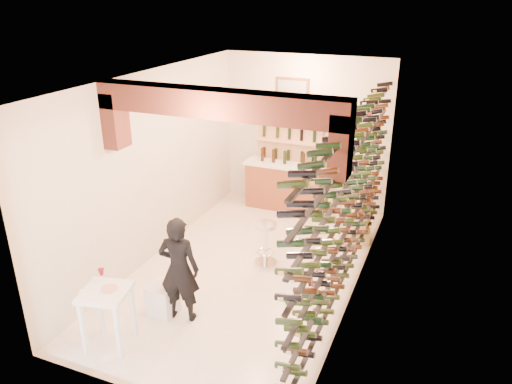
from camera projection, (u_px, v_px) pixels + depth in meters
ground at (249, 270)px, 8.28m from camera, size 6.00×6.00×0.00m
room_shell at (241, 146)px, 7.20m from camera, size 3.52×6.02×3.21m
wine_rack at (345, 199)px, 7.15m from camera, size 0.32×5.70×2.56m
back_counter at (285, 184)px, 10.45m from camera, size 1.70×0.62×1.29m
back_shelving at (289, 153)px, 10.41m from camera, size 1.40×0.31×2.73m
tasting_table at (106, 300)px, 6.28m from camera, size 0.70×0.70×1.02m
white_stool at (163, 299)px, 7.09m from camera, size 0.39×0.39×0.46m
person at (179, 269)px, 6.79m from camera, size 0.63×0.47×1.58m
chrome_barstool at (266, 240)px, 8.31m from camera, size 0.39×0.39×0.76m
crate_lower at (353, 233)px, 9.16m from camera, size 0.64×0.54×0.33m
crate_upper at (355, 218)px, 9.04m from camera, size 0.51×0.36×0.29m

